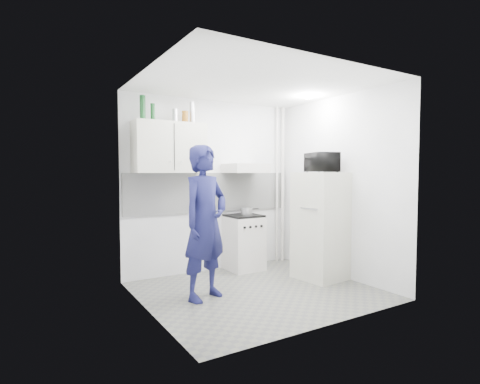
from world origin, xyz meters
TOP-DOWN VIEW (x-y plane):
  - floor at (0.00, 0.00)m, footprint 2.80×2.80m
  - ceiling at (0.00, 0.00)m, footprint 2.80×2.80m
  - wall_back at (0.00, 1.25)m, footprint 2.80×0.00m
  - wall_left at (-1.40, 0.00)m, footprint 0.00×2.60m
  - wall_right at (1.40, 0.00)m, footprint 0.00×2.60m
  - person at (-0.68, 0.10)m, footprint 0.78×0.65m
  - stove at (0.42, 1.00)m, footprint 0.51×0.51m
  - fridge at (1.10, 0.02)m, footprint 0.68×0.68m
  - stove_top at (0.42, 1.00)m, footprint 0.49×0.49m
  - saucepan at (0.49, 1.03)m, footprint 0.18×0.18m
  - microwave at (1.10, 0.02)m, footprint 0.58×0.48m
  - bottle_a at (-1.12, 1.07)m, footprint 0.08×0.08m
  - bottle_b at (-0.98, 1.07)m, footprint 0.06×0.06m
  - canister_a at (-0.67, 1.07)m, footprint 0.08×0.08m
  - canister_b at (-0.52, 1.07)m, footprint 0.09×0.09m
  - bottle_e at (-0.41, 1.07)m, footprint 0.08×0.08m
  - upper_cabinet at (-0.75, 1.07)m, footprint 1.00×0.35m
  - range_hood at (0.45, 1.00)m, footprint 0.60×0.50m
  - backsplash at (0.00, 1.24)m, footprint 2.74×0.03m
  - pipe_a at (1.30, 1.17)m, footprint 0.05×0.05m
  - pipe_b at (1.18, 1.17)m, footprint 0.04×0.04m
  - ceiling_spot_fixture at (1.00, 0.20)m, footprint 0.10×0.10m

SIDE VIEW (x-z plane):
  - floor at x=0.00m, z-range 0.00..0.00m
  - stove at x=0.42m, z-range 0.00..0.82m
  - fridge at x=1.10m, z-range 0.00..1.51m
  - stove_top at x=0.42m, z-range 0.82..0.85m
  - saucepan at x=0.49m, z-range 0.85..0.95m
  - person at x=-0.68m, z-range 0.00..1.83m
  - backsplash at x=0.00m, z-range 0.90..1.50m
  - wall_left at x=-1.40m, z-range 0.00..2.60m
  - wall_right at x=1.40m, z-range 0.00..2.60m
  - pipe_a at x=1.30m, z-range 0.00..2.60m
  - pipe_b at x=1.18m, z-range 0.00..2.60m
  - wall_back at x=0.00m, z-range -0.10..2.70m
  - range_hood at x=0.45m, z-range 1.50..1.64m
  - microwave at x=1.10m, z-range 1.51..1.78m
  - upper_cabinet at x=-0.75m, z-range 1.50..2.20m
  - canister_b at x=-0.52m, z-range 2.20..2.37m
  - canister_a at x=-0.67m, z-range 2.20..2.39m
  - bottle_b at x=-0.98m, z-range 2.20..2.43m
  - bottle_e at x=-0.41m, z-range 2.20..2.51m
  - bottle_a at x=-1.12m, z-range 2.20..2.53m
  - ceiling_spot_fixture at x=1.00m, z-range 2.56..2.58m
  - ceiling at x=0.00m, z-range 2.60..2.60m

